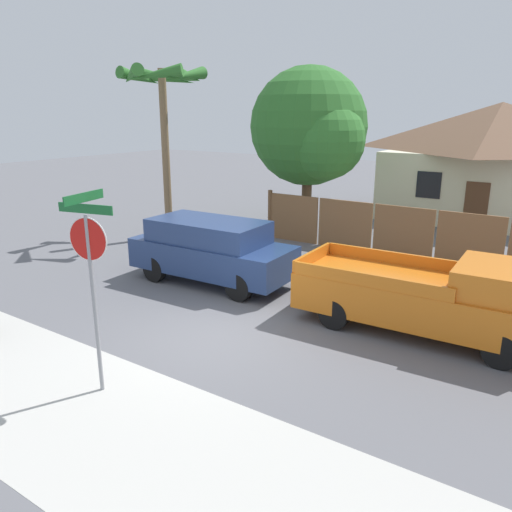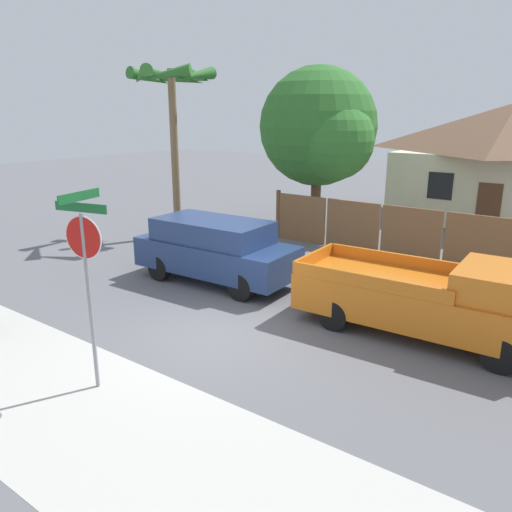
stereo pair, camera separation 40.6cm
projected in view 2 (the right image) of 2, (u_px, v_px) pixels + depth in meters
The scene contains 9 objects.
ground_plane at pixel (220, 333), 10.96m from camera, with size 80.00×80.00×0.00m, color slate.
sidewalk_strip at pixel (78, 409), 8.16m from camera, with size 36.00×3.20×0.01m.
wooden_fence at pixel (443, 238), 15.59m from camera, with size 12.52×0.12×1.83m.
house at pixel (510, 160), 21.78m from camera, with size 9.27×7.19×5.08m.
oak_tree at pixel (321, 130), 19.12m from camera, with size 4.79×4.56×6.40m.
palm_tree at pixel (172, 91), 17.99m from camera, with size 3.05×3.27×6.23m.
red_suv at pixel (215, 249), 14.02m from camera, with size 4.72×2.03×1.79m.
orange_pickup at pixel (436, 299), 10.59m from camera, with size 5.54×2.23×1.74m.
stop_sign at pixel (85, 258), 8.17m from camera, with size 1.00×0.90×3.47m.
Camera 2 is at (6.57, -7.64, 4.69)m, focal length 35.00 mm.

